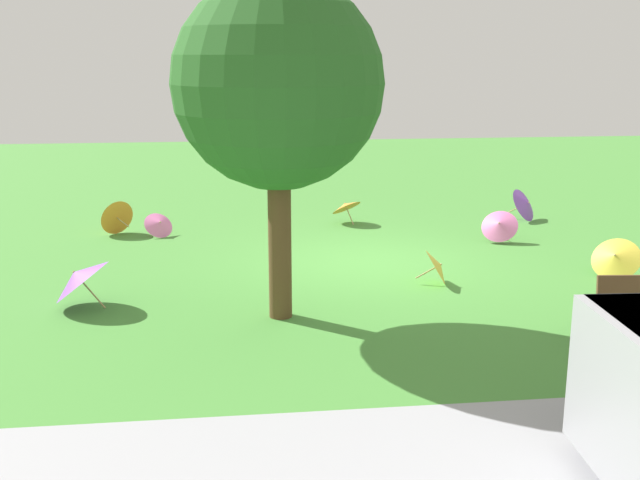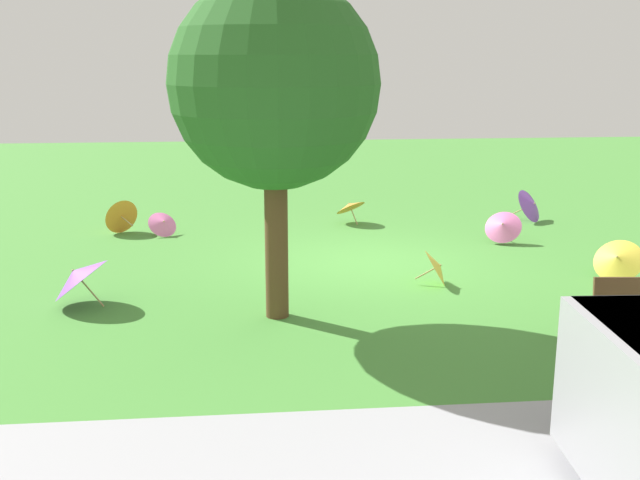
% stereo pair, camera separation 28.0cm
% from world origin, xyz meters
% --- Properties ---
extents(ground, '(40.00, 40.00, 0.00)m').
position_xyz_m(ground, '(0.00, 0.00, 0.00)').
color(ground, '#478C38').
extents(shade_tree, '(2.84, 2.84, 4.67)m').
position_xyz_m(shade_tree, '(1.73, 2.60, 3.23)').
color(shade_tree, brown).
rests_on(shade_tree, ground).
extents(parasol_orange_0, '(0.91, 0.91, 0.61)m').
position_xyz_m(parasol_orange_0, '(-0.12, -3.33, 0.39)').
color(parasol_orange_0, tan).
rests_on(parasol_orange_0, ground).
extents(parasol_orange_1, '(0.78, 0.78, 0.74)m').
position_xyz_m(parasol_orange_1, '(4.76, -2.90, 0.37)').
color(parasol_orange_1, tan).
rests_on(parasol_orange_1, ground).
extents(parasol_pink_0, '(0.76, 0.73, 0.53)m').
position_xyz_m(parasol_pink_0, '(3.85, -2.57, 0.26)').
color(parasol_pink_0, tan).
rests_on(parasol_pink_0, ground).
extents(parasol_purple_1, '(1.01, 1.08, 0.85)m').
position_xyz_m(parasol_purple_1, '(4.62, 1.90, 0.48)').
color(parasol_purple_1, tan).
rests_on(parasol_purple_1, ground).
extents(parasol_pink_1, '(0.91, 0.86, 0.67)m').
position_xyz_m(parasol_pink_1, '(-2.86, -1.24, 0.36)').
color(parasol_pink_1, tan).
rests_on(parasol_pink_1, ground).
extents(parasol_purple_2, '(0.92, 0.94, 0.75)m').
position_xyz_m(parasol_purple_2, '(-4.17, -3.16, 0.37)').
color(parasol_purple_2, tan).
rests_on(parasol_purple_2, ground).
extents(parasol_yellow_0, '(1.02, 1.02, 0.69)m').
position_xyz_m(parasol_yellow_0, '(-3.95, 1.32, 0.35)').
color(parasol_yellow_0, tan).
rests_on(parasol_yellow_0, ground).
extents(parasol_yellow_2, '(0.61, 0.70, 0.61)m').
position_xyz_m(parasol_yellow_2, '(-0.91, 1.35, 0.31)').
color(parasol_yellow_2, tan).
rests_on(parasol_yellow_2, ground).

